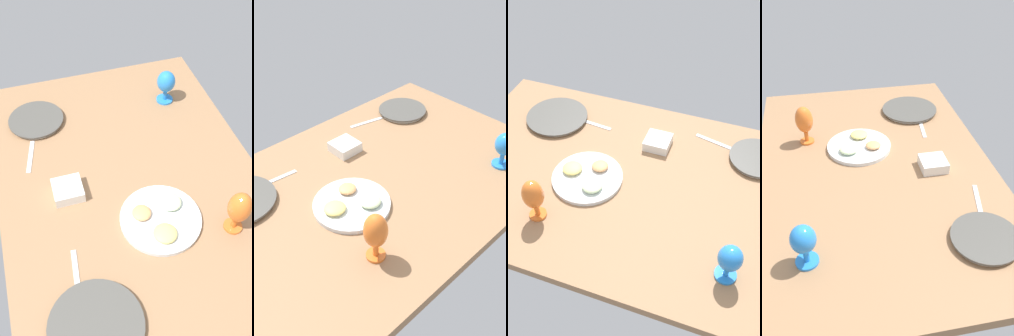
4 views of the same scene
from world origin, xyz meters
The scene contains 9 objects.
ground_plane centered at (0.00, 0.00, -2.00)cm, with size 160.00×104.00×4.00cm, color #99704C.
dinner_plate_left centered at (-50.83, -30.86, 1.10)cm, with size 24.70×24.70×2.12cm.
dinner_plate_right centered at (46.06, -27.04, 1.06)cm, with size 29.78×29.78×2.05cm.
fruit_platter centered at (15.33, 4.97, 1.41)cm, with size 29.99×29.99×4.59cm.
hurricane_glass_blue centered at (-48.48, 30.38, 10.00)cm, with size 8.44×8.44×16.05cm.
hurricane_glass_orange centered at (25.59, 29.05, 11.59)cm, with size 8.23×8.23×18.88cm.
square_bowl_white centered at (-6.49, -25.02, 2.55)cm, with size 11.33×11.33×4.58cm.
fork_by_left_plate centered at (-30.32, -36.45, 0.30)cm, with size 18.00×1.80×0.60cm, color silver.
fork_by_right_plate centered at (27.18, -29.27, 0.30)cm, with size 18.00×1.80×0.60cm, color silver.
Camera 1 is at (87.78, -30.30, 122.49)cm, focal length 42.07 mm.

